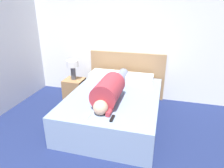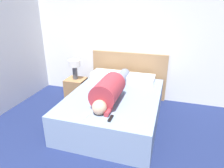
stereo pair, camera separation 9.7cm
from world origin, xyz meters
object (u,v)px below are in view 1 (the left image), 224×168
Objects in this scene: pillow_second at (138,79)px; tv_remote at (112,118)px; table_lamp at (73,66)px; bed at (114,108)px; pillow_near_headboard at (106,75)px; nightstand at (75,90)px; cell_phone at (87,116)px; person_lying at (111,89)px.

pillow_second reaches higher than tv_remote.
tv_remote is (1.16, -1.29, -0.25)m from table_lamp.
table_lamp is at bearing 151.69° from bed.
bed is at bearing -63.71° from pillow_near_headboard.
nightstand is 1.57m from cell_phone.
pillow_near_headboard is 1.49m from cell_phone.
pillow_second is 1.55m from cell_phone.
person_lying is (0.98, -0.67, 0.43)m from nightstand.
table_lamp is at bearing 132.15° from tv_remote.
pillow_near_headboard is 1.54m from tv_remote.
bed is 14.93× the size of cell_phone.
bed is 1.24m from table_lamp.
cell_phone is (-0.18, -0.78, 0.26)m from bed.
nightstand is at bearing -172.76° from pillow_second.
pillow_second is 4.54× the size of cell_phone.
tv_remote is (0.19, -0.61, -0.15)m from person_lying.
tv_remote is at bearing -77.39° from bed.
pillow_second is at bearing 85.28° from tv_remote.
bed is 1.13m from nightstand.
nightstand is (-1.00, 0.54, -0.01)m from bed.
cell_phone is at bearing -175.43° from tv_remote.
bed is 12.94× the size of tv_remote.
pillow_near_headboard is 4.78× the size of cell_phone.
table_lamp is (-1.00, 0.54, 0.52)m from bed.
person_lying is 0.90m from pillow_near_headboard.
person_lying reaches higher than cell_phone.
person_lying reaches higher than bed.
person_lying reaches higher than nightstand.
tv_remote is (0.51, -1.45, -0.06)m from pillow_near_headboard.
tv_remote is at bearing -47.85° from table_lamp.
pillow_second is (0.31, 0.83, -0.10)m from person_lying.
person_lying is 2.73× the size of pillow_second.
person_lying is at bearing -99.10° from bed.
table_lamp reaches higher than pillow_near_headboard.
cell_phone is (-0.47, -1.48, -0.06)m from pillow_second.
pillow_second is (0.63, 0.00, -0.01)m from pillow_near_headboard.
nightstand is 3.72× the size of cell_phone.
cell_phone is (0.16, -1.48, -0.07)m from pillow_near_headboard.
table_lamp is 1.75m from tv_remote.
table_lamp is (0.00, 0.00, 0.53)m from nightstand.
pillow_second is 1.46m from tv_remote.
nightstand is at bearing 0.00° from table_lamp.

